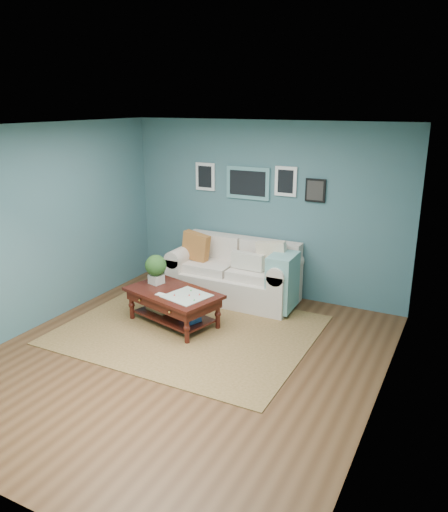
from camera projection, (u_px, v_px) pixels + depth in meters
The scene contains 4 objects.
room_shell at pixel (181, 249), 5.63m from camera, with size 5.00×5.02×2.70m.
area_rug at pixel (189, 330), 6.73m from camera, with size 3.24×2.59×0.01m, color brown.
loveseat at pixel (240, 274), 7.67m from camera, with size 2.00×0.91×1.03m.
coffee_table at pixel (170, 296), 6.86m from camera, with size 1.44×1.06×0.90m.
Camera 1 is at (2.89, -4.53, 2.96)m, focal length 35.00 mm.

